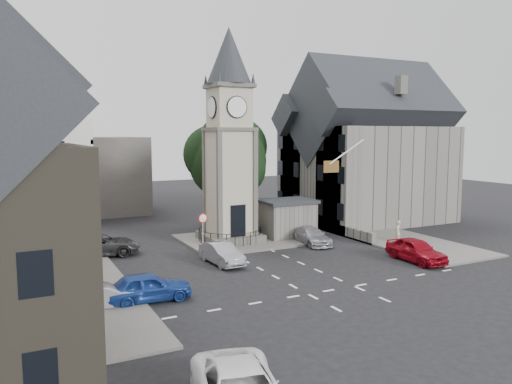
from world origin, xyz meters
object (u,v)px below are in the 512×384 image
car_east_red (416,250)px  clock_tower (229,137)px  stone_shelter (287,218)px  pedestrian (398,231)px  car_west_blue (148,287)px

car_east_red → clock_tower: bearing=129.8°
clock_tower → stone_shelter: size_ratio=3.78×
clock_tower → pedestrian: bearing=-27.5°
stone_shelter → car_west_blue: 17.47m
car_east_red → pedestrian: pedestrian is taller
clock_tower → car_east_red: 15.72m
stone_shelter → car_west_blue: size_ratio=0.99×
car_west_blue → pedestrian: size_ratio=2.55×
clock_tower → car_west_blue: size_ratio=3.74×
car_east_red → stone_shelter: bearing=111.5°
car_west_blue → pedestrian: 21.33m
car_east_red → pedestrian: (3.00, 5.00, 0.08)m
stone_shelter → clock_tower: bearing=174.2°
stone_shelter → car_west_blue: bearing=-143.8°
pedestrian → car_east_red: bearing=24.4°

